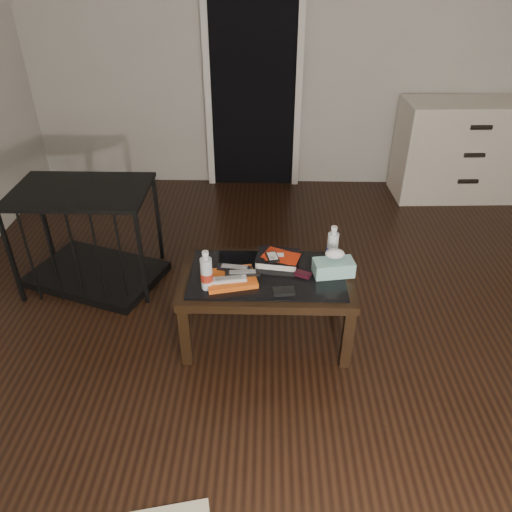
{
  "coord_description": "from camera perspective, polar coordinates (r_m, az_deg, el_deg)",
  "views": [
    {
      "loc": [
        -0.26,
        -2.24,
        2.12
      ],
      "look_at": [
        -0.32,
        0.2,
        0.55
      ],
      "focal_mm": 35.0,
      "sensor_mm": 36.0,
      "label": 1
    }
  ],
  "objects": [
    {
      "name": "dresser",
      "position": [
        5.11,
        22.63,
        11.12
      ],
      "size": [
        1.22,
        0.56,
        0.9
      ],
      "rotation": [
        0.0,
        0.0,
        0.04
      ],
      "color": "beige",
      "rests_on": "ground"
    },
    {
      "name": "room_shell",
      "position": [
        2.31,
        8.33,
        19.87
      ],
      "size": [
        5.0,
        5.0,
        5.0
      ],
      "color": "#BBB7AD",
      "rests_on": "ground"
    },
    {
      "name": "pet_crate",
      "position": [
        3.74,
        -18.21,
        0.54
      ],
      "size": [
        1.05,
        0.87,
        0.71
      ],
      "rotation": [
        0.0,
        0.0,
        -0.34
      ],
      "color": "black",
      "rests_on": "ground"
    },
    {
      "name": "water_bottle_right",
      "position": [
        3.0,
        8.76,
        1.34
      ],
      "size": [
        0.08,
        0.08,
        0.24
      ],
      "primitive_type": "cylinder",
      "rotation": [
        0.0,
        0.0,
        0.32
      ],
      "color": "white",
      "rests_on": "coffee_table"
    },
    {
      "name": "remote_black_back",
      "position": [
        2.89,
        -2.49,
        -1.35
      ],
      "size": [
        0.2,
        0.08,
        0.02
      ],
      "primitive_type": "cube",
      "rotation": [
        0.0,
        0.0,
        -0.13
      ],
      "color": "black",
      "rests_on": "magazines"
    },
    {
      "name": "coffee_table",
      "position": [
        2.95,
        1.24,
        -3.07
      ],
      "size": [
        1.0,
        0.6,
        0.46
      ],
      "color": "black",
      "rests_on": "ground"
    },
    {
      "name": "remote_silver",
      "position": [
        2.8,
        -3.13,
        -2.67
      ],
      "size": [
        0.21,
        0.08,
        0.02
      ],
      "primitive_type": "cube",
      "rotation": [
        0.0,
        0.0,
        0.18
      ],
      "color": "silver",
      "rests_on": "magazines"
    },
    {
      "name": "water_bottle_left",
      "position": [
        2.75,
        -5.7,
        -1.61
      ],
      "size": [
        0.08,
        0.08,
        0.24
      ],
      "primitive_type": "cylinder",
      "rotation": [
        0.0,
        0.0,
        -0.35
      ],
      "color": "silver",
      "rests_on": "coffee_table"
    },
    {
      "name": "ground",
      "position": [
        3.1,
        5.95,
        -10.73
      ],
      "size": [
        5.0,
        5.0,
        0.0
      ],
      "primitive_type": "plane",
      "color": "black",
      "rests_on": "ground"
    },
    {
      "name": "magazines",
      "position": [
        2.85,
        -2.89,
        -2.62
      ],
      "size": [
        0.32,
        0.27,
        0.03
      ],
      "primitive_type": "cube",
      "rotation": [
        0.0,
        0.0,
        0.24
      ],
      "color": "#D15313",
      "rests_on": "coffee_table"
    },
    {
      "name": "ipod",
      "position": [
        2.96,
        1.89,
        -0.09
      ],
      "size": [
        0.09,
        0.12,
        0.02
      ],
      "primitive_type": "cube",
      "rotation": [
        0.0,
        0.0,
        0.23
      ],
      "color": "black",
      "rests_on": "dvd_mailers"
    },
    {
      "name": "wallet",
      "position": [
        2.76,
        3.2,
        -4.05
      ],
      "size": [
        0.13,
        0.08,
        0.02
      ],
      "primitive_type": "cube",
      "rotation": [
        0.0,
        0.0,
        0.11
      ],
      "color": "black",
      "rests_on": "coffee_table"
    },
    {
      "name": "tissue_box",
      "position": [
        2.92,
        8.85,
        -1.31
      ],
      "size": [
        0.25,
        0.16,
        0.09
      ],
      "primitive_type": "cube",
      "rotation": [
        0.0,
        0.0,
        0.16
      ],
      "color": "teal",
      "rests_on": "coffee_table"
    },
    {
      "name": "remote_black_front",
      "position": [
        2.85,
        -1.54,
        -1.94
      ],
      "size": [
        0.2,
        0.07,
        0.02
      ],
      "primitive_type": "cube",
      "rotation": [
        0.0,
        0.0,
        0.09
      ],
      "color": "black",
      "rests_on": "magazines"
    },
    {
      "name": "dvd_mailers",
      "position": [
        2.99,
        2.72,
        0.08
      ],
      "size": [
        0.23,
        0.2,
        0.01
      ],
      "primitive_type": "cube",
      "rotation": [
        0.0,
        0.0,
        -0.45
      ],
      "color": "#B4250C",
      "rests_on": "textbook"
    },
    {
      "name": "textbook",
      "position": [
        3.01,
        2.48,
        -0.28
      ],
      "size": [
        0.28,
        0.23,
        0.05
      ],
      "primitive_type": "cube",
      "rotation": [
        0.0,
        0.0,
        -0.15
      ],
      "color": "black",
      "rests_on": "coffee_table"
    },
    {
      "name": "flip_phone",
      "position": [
        2.9,
        5.4,
        -2.09
      ],
      "size": [
        0.1,
        0.08,
        0.02
      ],
      "primitive_type": "cube",
      "rotation": [
        0.0,
        0.0,
        -0.46
      ],
      "color": "black",
      "rests_on": "coffee_table"
    },
    {
      "name": "doorway",
      "position": [
        4.84,
        -0.32,
        19.58
      ],
      "size": [
        0.9,
        0.08,
        2.07
      ],
      "color": "black",
      "rests_on": "ground"
    }
  ]
}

